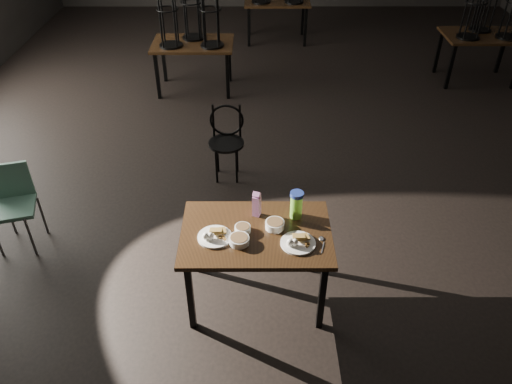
{
  "coord_description": "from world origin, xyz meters",
  "views": [
    {
      "loc": [
        -0.61,
        -5.69,
        3.36
      ],
      "look_at": [
        -0.6,
        -2.3,
        0.85
      ],
      "focal_mm": 35.0,
      "sensor_mm": 36.0,
      "label": 1
    }
  ],
  "objects_px": {
    "juice_carton": "(257,204)",
    "bentwood_chair": "(226,136)",
    "water_bottle": "(296,204)",
    "main_table": "(256,239)",
    "school_chair": "(13,199)"
  },
  "relations": [
    {
      "from": "bentwood_chair",
      "to": "main_table",
      "type": "bearing_deg",
      "value": -78.92
    },
    {
      "from": "bentwood_chair",
      "to": "juice_carton",
      "type": "bearing_deg",
      "value": -77.55
    },
    {
      "from": "main_table",
      "to": "juice_carton",
      "type": "relative_size",
      "value": 5.08
    },
    {
      "from": "main_table",
      "to": "juice_carton",
      "type": "bearing_deg",
      "value": 88.72
    },
    {
      "from": "juice_carton",
      "to": "school_chair",
      "type": "bearing_deg",
      "value": 166.83
    },
    {
      "from": "water_bottle",
      "to": "school_chair",
      "type": "distance_m",
      "value": 2.71
    },
    {
      "from": "main_table",
      "to": "water_bottle",
      "type": "bearing_deg",
      "value": 30.83
    },
    {
      "from": "water_bottle",
      "to": "bentwood_chair",
      "type": "xyz_separation_m",
      "value": [
        -0.66,
        1.73,
        -0.37
      ]
    },
    {
      "from": "main_table",
      "to": "water_bottle",
      "type": "distance_m",
      "value": 0.43
    },
    {
      "from": "bentwood_chair",
      "to": "school_chair",
      "type": "xyz_separation_m",
      "value": [
        -1.97,
        -1.17,
        -0.0
      ]
    },
    {
      "from": "juice_carton",
      "to": "bentwood_chair",
      "type": "xyz_separation_m",
      "value": [
        -0.34,
        1.71,
        -0.35
      ]
    },
    {
      "from": "main_table",
      "to": "juice_carton",
      "type": "distance_m",
      "value": 0.29
    },
    {
      "from": "juice_carton",
      "to": "water_bottle",
      "type": "xyz_separation_m",
      "value": [
        0.32,
        -0.02,
        0.02
      ]
    },
    {
      "from": "main_table",
      "to": "bentwood_chair",
      "type": "relative_size",
      "value": 1.41
    },
    {
      "from": "juice_carton",
      "to": "bentwood_chair",
      "type": "height_order",
      "value": "juice_carton"
    }
  ]
}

